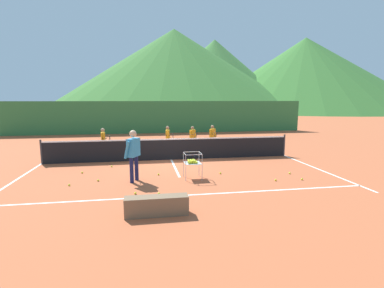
% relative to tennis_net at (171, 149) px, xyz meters
% --- Properties ---
extents(ground_plane, '(120.00, 120.00, 0.00)m').
position_rel_tennis_net_xyz_m(ground_plane, '(0.00, 0.00, -0.50)').
color(ground_plane, '#B25633').
extents(line_baseline_near, '(11.10, 0.08, 0.01)m').
position_rel_tennis_net_xyz_m(line_baseline_near, '(0.00, -4.97, -0.50)').
color(line_baseline_near, white).
rests_on(line_baseline_near, ground).
extents(line_baseline_far, '(11.10, 0.08, 0.01)m').
position_rel_tennis_net_xyz_m(line_baseline_far, '(0.00, 6.43, -0.50)').
color(line_baseline_far, white).
rests_on(line_baseline_far, ground).
extents(line_sideline_west, '(0.08, 11.40, 0.01)m').
position_rel_tennis_net_xyz_m(line_sideline_west, '(-5.55, 0.00, -0.50)').
color(line_sideline_west, white).
rests_on(line_sideline_west, ground).
extents(line_sideline_east, '(0.08, 11.40, 0.01)m').
position_rel_tennis_net_xyz_m(line_sideline_east, '(5.55, 0.00, -0.50)').
color(line_sideline_east, white).
rests_on(line_sideline_east, ground).
extents(line_service_center, '(0.08, 6.09, 0.01)m').
position_rel_tennis_net_xyz_m(line_service_center, '(0.00, 0.00, -0.50)').
color(line_service_center, white).
rests_on(line_service_center, ground).
extents(tennis_net, '(11.06, 0.08, 1.05)m').
position_rel_tennis_net_xyz_m(tennis_net, '(0.00, 0.00, 0.00)').
color(tennis_net, '#333338').
rests_on(tennis_net, ground).
extents(instructor, '(0.55, 0.85, 1.73)m').
position_rel_tennis_net_xyz_m(instructor, '(-1.56, -3.26, 0.54)').
color(instructor, '#191E4C').
rests_on(instructor, ground).
extents(student_0, '(0.50, 0.59, 1.33)m').
position_rel_tennis_net_xyz_m(student_0, '(-3.17, 1.69, 0.30)').
color(student_0, black).
rests_on(student_0, ground).
extents(student_1, '(0.41, 0.67, 1.32)m').
position_rel_tennis_net_xyz_m(student_1, '(0.06, 2.41, 0.29)').
color(student_1, silver).
rests_on(student_1, ground).
extents(student_2, '(0.45, 0.69, 1.26)m').
position_rel_tennis_net_xyz_m(student_2, '(1.44, 2.64, 0.26)').
color(student_2, navy).
rests_on(student_2, ground).
extents(student_3, '(0.48, 0.70, 1.32)m').
position_rel_tennis_net_xyz_m(student_3, '(2.54, 2.54, 0.29)').
color(student_3, silver).
rests_on(student_3, ground).
extents(ball_cart, '(0.58, 0.58, 0.90)m').
position_rel_tennis_net_xyz_m(ball_cart, '(0.42, -3.25, 0.10)').
color(ball_cart, '#B7B7BC').
rests_on(ball_cart, ground).
extents(tennis_ball_0, '(0.07, 0.07, 0.07)m').
position_rel_tennis_net_xyz_m(tennis_ball_0, '(-0.83, -4.80, -0.47)').
color(tennis_ball_0, yellow).
rests_on(tennis_ball_0, ground).
extents(tennis_ball_1, '(0.07, 0.07, 0.07)m').
position_rel_tennis_net_xyz_m(tennis_ball_1, '(-2.76, -3.07, -0.47)').
color(tennis_ball_1, yellow).
rests_on(tennis_ball_1, ground).
extents(tennis_ball_2, '(0.07, 0.07, 0.07)m').
position_rel_tennis_net_xyz_m(tennis_ball_2, '(-3.59, -3.46, -0.47)').
color(tennis_ball_2, yellow).
rests_on(tennis_ball_2, ground).
extents(tennis_ball_3, '(0.07, 0.07, 0.07)m').
position_rel_tennis_net_xyz_m(tennis_ball_3, '(-3.50, -1.89, -0.47)').
color(tennis_ball_3, yellow).
rests_on(tennis_ball_3, ground).
extents(tennis_ball_4, '(0.07, 0.07, 0.07)m').
position_rel_tennis_net_xyz_m(tennis_ball_4, '(4.08, -4.08, -0.47)').
color(tennis_ball_4, yellow).
rests_on(tennis_ball_4, ground).
extents(tennis_ball_5, '(0.07, 0.07, 0.07)m').
position_rel_tennis_net_xyz_m(tennis_ball_5, '(3.14, -4.03, -0.47)').
color(tennis_ball_5, yellow).
rests_on(tennis_ball_5, ground).
extents(tennis_ball_6, '(0.07, 0.07, 0.07)m').
position_rel_tennis_net_xyz_m(tennis_ball_6, '(-2.53, -1.04, -0.47)').
color(tennis_ball_6, yellow).
rests_on(tennis_ball_6, ground).
extents(tennis_ball_7, '(0.07, 0.07, 0.07)m').
position_rel_tennis_net_xyz_m(tennis_ball_7, '(4.06, -3.26, -0.47)').
color(tennis_ball_7, yellow).
rests_on(tennis_ball_7, ground).
extents(tennis_ball_8, '(0.07, 0.07, 0.07)m').
position_rel_tennis_net_xyz_m(tennis_ball_8, '(-0.72, -2.62, -0.47)').
color(tennis_ball_8, yellow).
rests_on(tennis_ball_8, ground).
extents(tennis_ball_9, '(0.07, 0.07, 0.07)m').
position_rel_tennis_net_xyz_m(tennis_ball_9, '(1.54, -2.82, -0.47)').
color(tennis_ball_9, yellow).
rests_on(tennis_ball_9, ground).
extents(tennis_ball_10, '(0.07, 0.07, 0.07)m').
position_rel_tennis_net_xyz_m(tennis_ball_10, '(-1.49, -4.63, -0.47)').
color(tennis_ball_10, yellow).
rests_on(tennis_ball_10, ground).
extents(windscreen_fence, '(24.42, 0.08, 2.58)m').
position_rel_tennis_net_xyz_m(windscreen_fence, '(0.00, 10.62, 0.79)').
color(windscreen_fence, '#33753D').
rests_on(windscreen_fence, ground).
extents(courtside_bench, '(1.50, 0.36, 0.46)m').
position_rel_tennis_net_xyz_m(courtside_bench, '(-0.95, -6.26, -0.27)').
color(courtside_bench, brown).
rests_on(courtside_bench, ground).
extents(hill_0, '(39.25, 39.25, 16.77)m').
position_rel_tennis_net_xyz_m(hill_0, '(15.96, 56.35, 7.88)').
color(hill_0, '#427A38').
rests_on(hill_0, ground).
extents(hill_1, '(53.73, 53.73, 17.46)m').
position_rel_tennis_net_xyz_m(hill_1, '(38.03, 53.88, 8.23)').
color(hill_1, '#38702D').
rests_on(hill_1, ground).
extents(hill_2, '(59.13, 59.13, 18.72)m').
position_rel_tennis_net_xyz_m(hill_2, '(6.26, 56.02, 8.86)').
color(hill_2, '#38702D').
rests_on(hill_2, ground).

